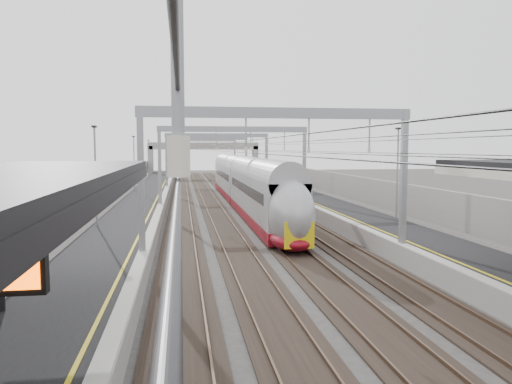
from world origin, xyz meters
name	(u,v)px	position (x,y,z in m)	size (l,w,h in m)	color
platform_left	(143,206)	(-8.00, 45.00, 0.50)	(4.00, 120.00, 1.00)	black
platform_right	(314,203)	(8.00, 45.00, 0.50)	(4.00, 120.00, 1.00)	black
tracks	(230,209)	(0.00, 45.00, 0.05)	(11.40, 140.00, 0.20)	black
overhead_line	(224,144)	(0.00, 51.62, 6.14)	(13.00, 140.00, 6.60)	gray
overbridge	(204,150)	(0.00, 100.00, 5.31)	(22.00, 2.20, 6.90)	gray
wall_left	(106,194)	(-11.20, 45.00, 1.60)	(0.30, 120.00, 3.20)	gray
wall_right	(346,191)	(11.20, 45.00, 1.60)	(0.30, 120.00, 3.20)	gray
train	(246,189)	(1.50, 44.98, 1.96)	(2.51, 45.66, 3.97)	maroon
signal_green	(176,173)	(-5.20, 66.40, 2.42)	(0.32, 0.32, 3.48)	black
signal_red_near	(234,171)	(3.20, 71.69, 2.42)	(0.32, 0.32, 3.48)	black
signal_red_far	(252,172)	(5.40, 69.05, 2.42)	(0.32, 0.32, 3.48)	black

